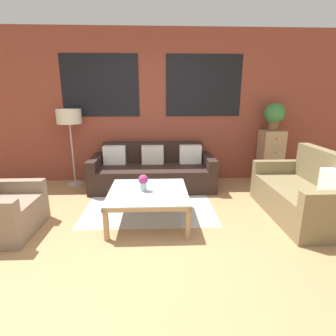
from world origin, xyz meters
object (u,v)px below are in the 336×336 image
at_px(coffee_table, 148,195).
at_px(drawer_cabinet, 270,156).
at_px(couch_dark, 153,172).
at_px(potted_plant, 274,115).
at_px(flower_vase, 143,181).
at_px(floor_lamp, 69,119).
at_px(settee_vintage, 304,195).

bearing_deg(coffee_table, drawer_cabinet, 34.67).
distance_m(coffee_table, drawer_cabinet, 2.79).
bearing_deg(coffee_table, couch_dark, 88.17).
bearing_deg(drawer_cabinet, potted_plant, 90.00).
bearing_deg(potted_plant, flower_vase, -146.26).
bearing_deg(couch_dark, flower_vase, -94.33).
distance_m(floor_lamp, drawer_cabinet, 3.80).
height_order(couch_dark, settee_vintage, settee_vintage).
xyz_separation_m(couch_dark, floor_lamp, (-1.48, 0.20, 0.94)).
relative_size(couch_dark, settee_vintage, 1.40).
xyz_separation_m(coffee_table, drawer_cabinet, (2.29, 1.59, 0.13)).
height_order(coffee_table, potted_plant, potted_plant).
bearing_deg(settee_vintage, flower_vase, -179.02).
bearing_deg(flower_vase, potted_plant, 33.74).
height_order(coffee_table, floor_lamp, floor_lamp).
bearing_deg(flower_vase, floor_lamp, 131.44).
distance_m(settee_vintage, potted_plant, 1.83).
height_order(settee_vintage, floor_lamp, floor_lamp).
height_order(floor_lamp, flower_vase, floor_lamp).
height_order(coffee_table, flower_vase, flower_vase).
height_order(settee_vintage, flower_vase, settee_vintage).
bearing_deg(drawer_cabinet, floor_lamp, -179.75).
bearing_deg(floor_lamp, couch_dark, -7.53).
xyz_separation_m(couch_dark, drawer_cabinet, (2.25, 0.21, 0.22)).
xyz_separation_m(coffee_table, potted_plant, (2.29, 1.59, 0.92)).
distance_m(floor_lamp, flower_vase, 2.18).
bearing_deg(coffee_table, floor_lamp, 132.36).
relative_size(drawer_cabinet, potted_plant, 2.00).
xyz_separation_m(settee_vintage, coffee_table, (-2.13, -0.05, 0.06)).
relative_size(settee_vintage, drawer_cabinet, 1.56).
bearing_deg(floor_lamp, potted_plant, 0.25).
bearing_deg(flower_vase, coffee_table, -14.63).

